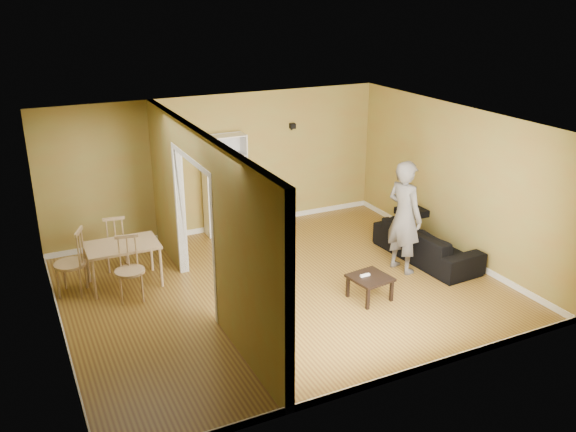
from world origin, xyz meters
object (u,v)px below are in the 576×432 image
(bookshelf, at_px, (224,184))
(chair_left, at_px, (70,262))
(coffee_table, at_px, (370,280))
(chair_near, at_px, (130,269))
(person, at_px, (405,207))
(dining_table, at_px, (122,249))
(chair_far, at_px, (115,241))
(sofa, at_px, (427,238))

(bookshelf, relative_size, chair_left, 1.82)
(coffee_table, bearing_deg, chair_left, 151.99)
(chair_near, bearing_deg, person, -2.40)
(coffee_table, height_order, chair_near, chair_near)
(dining_table, height_order, chair_far, chair_far)
(coffee_table, distance_m, dining_table, 3.83)
(sofa, height_order, coffee_table, sofa)
(bookshelf, bearing_deg, person, -54.65)
(sofa, relative_size, chair_far, 2.09)
(person, distance_m, coffee_table, 1.44)
(chair_far, bearing_deg, chair_near, 95.07)
(chair_left, relative_size, chair_far, 1.08)
(sofa, distance_m, chair_far, 5.23)
(dining_table, distance_m, chair_left, 0.79)
(sofa, relative_size, chair_near, 2.08)
(coffee_table, relative_size, chair_far, 0.57)
(person, relative_size, dining_table, 2.00)
(bookshelf, xyz_separation_m, coffee_table, (1.00, -3.49, -0.63))
(chair_left, xyz_separation_m, chair_far, (0.79, 0.62, -0.04))
(person, xyz_separation_m, chair_left, (-5.01, 1.48, -0.57))
(chair_left, bearing_deg, coffee_table, 84.07)
(sofa, relative_size, chair_left, 1.94)
(chair_left, height_order, chair_near, chair_left)
(dining_table, bearing_deg, chair_far, 88.94)
(coffee_table, bearing_deg, chair_near, 154.21)
(bookshelf, relative_size, chair_near, 1.95)
(bookshelf, bearing_deg, chair_left, -155.36)
(sofa, relative_size, person, 0.92)
(coffee_table, height_order, dining_table, dining_table)
(sofa, distance_m, coffee_table, 1.85)
(dining_table, bearing_deg, coffee_table, -32.99)
(chair_left, distance_m, chair_near, 0.96)
(chair_left, bearing_deg, sofa, 98.93)
(bookshelf, distance_m, coffee_table, 3.68)
(sofa, height_order, chair_near, chair_near)
(coffee_table, xyz_separation_m, dining_table, (-3.20, 2.08, 0.29))
(person, height_order, coffee_table, person)
(person, bearing_deg, dining_table, 60.74)
(person, relative_size, chair_left, 2.10)
(sofa, xyz_separation_m, bookshelf, (-2.66, 2.69, 0.56))
(coffee_table, bearing_deg, dining_table, 147.01)
(dining_table, bearing_deg, bookshelf, 32.56)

